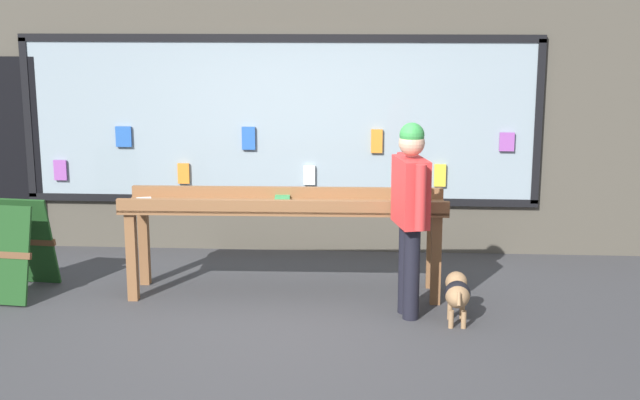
{
  "coord_description": "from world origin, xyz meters",
  "views": [
    {
      "loc": [
        0.83,
        -7.1,
        2.67
      ],
      "look_at": [
        0.34,
        0.61,
        0.95
      ],
      "focal_mm": 50.0,
      "sensor_mm": 36.0,
      "label": 1
    }
  ],
  "objects_px": {
    "display_table_main": "(284,212)",
    "small_dog": "(457,293)",
    "sandwich_board_sign": "(18,248)",
    "person_browsing": "(410,205)"
  },
  "relations": [
    {
      "from": "small_dog",
      "to": "sandwich_board_sign",
      "type": "xyz_separation_m",
      "value": [
        -4.0,
        0.49,
        0.18
      ]
    },
    {
      "from": "small_dog",
      "to": "display_table_main",
      "type": "bearing_deg",
      "value": 68.43
    },
    {
      "from": "display_table_main",
      "to": "sandwich_board_sign",
      "type": "height_order",
      "value": "display_table_main"
    },
    {
      "from": "display_table_main",
      "to": "sandwich_board_sign",
      "type": "distance_m",
      "value": 2.49
    },
    {
      "from": "person_browsing",
      "to": "sandwich_board_sign",
      "type": "relative_size",
      "value": 1.94
    },
    {
      "from": "display_table_main",
      "to": "small_dog",
      "type": "height_order",
      "value": "display_table_main"
    },
    {
      "from": "display_table_main",
      "to": "person_browsing",
      "type": "height_order",
      "value": "person_browsing"
    },
    {
      "from": "person_browsing",
      "to": "sandwich_board_sign",
      "type": "bearing_deg",
      "value": 70.45
    },
    {
      "from": "sandwich_board_sign",
      "to": "display_table_main",
      "type": "bearing_deg",
      "value": 10.29
    },
    {
      "from": "small_dog",
      "to": "sandwich_board_sign",
      "type": "relative_size",
      "value": 0.64
    }
  ]
}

